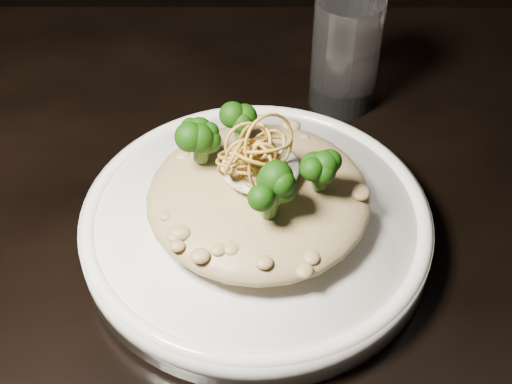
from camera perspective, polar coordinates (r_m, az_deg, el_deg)
table at (r=0.65m, az=4.31°, el=-10.31°), size 1.10×0.80×0.75m
plate at (r=0.59m, az=-0.00°, el=-2.77°), size 0.29×0.29×0.03m
risotto at (r=0.56m, az=0.20°, el=-0.38°), size 0.18×0.18×0.04m
broccoli at (r=0.54m, az=0.29°, el=2.93°), size 0.12×0.12×0.04m
cheese at (r=0.55m, az=0.38°, el=2.01°), size 0.06×0.06×0.02m
shallots at (r=0.52m, az=-0.33°, el=3.63°), size 0.06×0.06×0.04m
drinking_glass at (r=0.71m, az=7.18°, el=10.99°), size 0.08×0.08×0.12m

